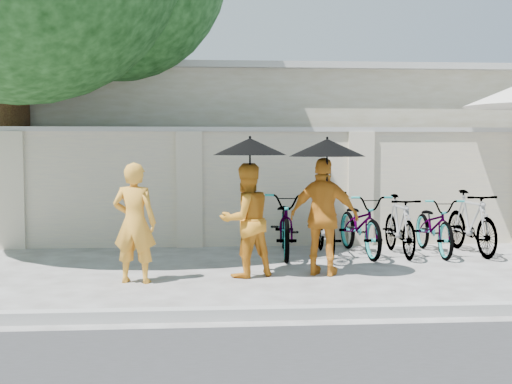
{
  "coord_description": "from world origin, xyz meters",
  "views": [
    {
      "loc": [
        -0.66,
        -8.04,
        1.73
      ],
      "look_at": [
        -0.0,
        0.95,
        1.1
      ],
      "focal_mm": 45.0,
      "sensor_mm": 36.0,
      "label": 1
    }
  ],
  "objects": [
    {
      "name": "compound_wall",
      "position": [
        1.0,
        3.2,
        1.0
      ],
      "size": [
        20.0,
        0.3,
        2.0
      ],
      "primitive_type": "cube",
      "color": "beige",
      "rests_on": "ground"
    },
    {
      "name": "bike_1",
      "position": [
        1.17,
        1.91,
        0.56
      ],
      "size": [
        0.6,
        1.89,
        1.12
      ],
      "primitive_type": "imported",
      "rotation": [
        0.0,
        0.0,
        -0.04
      ],
      "color": "#9C9C9F",
      "rests_on": "ground"
    },
    {
      "name": "bike_3",
      "position": [
        2.37,
        1.93,
        0.48
      ],
      "size": [
        0.46,
        1.61,
        0.97
      ],
      "primitive_type": "imported",
      "rotation": [
        0.0,
        0.0,
        -0.0
      ],
      "color": "#9C9C9F",
      "rests_on": "ground"
    },
    {
      "name": "bike_2",
      "position": [
        1.77,
        2.06,
        0.49
      ],
      "size": [
        0.84,
        1.94,
        0.99
      ],
      "primitive_type": "imported",
      "rotation": [
        0.0,
        0.0,
        0.1
      ],
      "color": "#9C9C9F",
      "rests_on": "ground"
    },
    {
      "name": "parasol_right",
      "position": [
        0.9,
        0.37,
        1.73
      ],
      "size": [
        1.02,
        1.02,
        0.94
      ],
      "color": "black",
      "rests_on": "ground"
    },
    {
      "name": "monk_left",
      "position": [
        -1.61,
        0.16,
        0.77
      ],
      "size": [
        0.62,
        0.47,
        1.54
      ],
      "primitive_type": "imported",
      "rotation": [
        0.0,
        0.0,
        2.95
      ],
      "color": "gold",
      "rests_on": "ground"
    },
    {
      "name": "bike_5",
      "position": [
        3.58,
        2.0,
        0.51
      ],
      "size": [
        0.59,
        1.74,
        1.03
      ],
      "primitive_type": "imported",
      "rotation": [
        0.0,
        0.0,
        0.07
      ],
      "color": "#9C9C9F",
      "rests_on": "ground"
    },
    {
      "name": "kerb",
      "position": [
        0.0,
        -1.7,
        0.06
      ],
      "size": [
        40.0,
        0.16,
        0.12
      ],
      "primitive_type": "cube",
      "color": "#A3A39F",
      "rests_on": "ground"
    },
    {
      "name": "bike_0",
      "position": [
        0.56,
        2.05,
        0.52
      ],
      "size": [
        0.85,
        2.02,
        1.03
      ],
      "primitive_type": "imported",
      "rotation": [
        0.0,
        0.0,
        -0.09
      ],
      "color": "#9C9C9F",
      "rests_on": "ground"
    },
    {
      "name": "monk_center",
      "position": [
        -0.17,
        0.45,
        0.76
      ],
      "size": [
        0.91,
        0.83,
        1.52
      ],
      "primitive_type": "imported",
      "rotation": [
        0.0,
        0.0,
        3.58
      ],
      "color": "orange",
      "rests_on": "ground"
    },
    {
      "name": "monk_right",
      "position": [
        0.88,
        0.45,
        0.8
      ],
      "size": [
        1.01,
        0.73,
        1.59
      ],
      "primitive_type": "imported",
      "rotation": [
        0.0,
        0.0,
        2.73
      ],
      "color": "orange",
      "rests_on": "ground"
    },
    {
      "name": "building_behind",
      "position": [
        2.0,
        7.0,
        1.6
      ],
      "size": [
        14.0,
        6.0,
        3.2
      ],
      "primitive_type": "cube",
      "color": "beige",
      "rests_on": "ground"
    },
    {
      "name": "bike_4",
      "position": [
        2.97,
        2.02,
        0.46
      ],
      "size": [
        0.65,
        1.77,
        0.92
      ],
      "primitive_type": "imported",
      "rotation": [
        0.0,
        0.0,
        -0.02
      ],
      "color": "#9C9C9F",
      "rests_on": "ground"
    },
    {
      "name": "ground",
      "position": [
        0.0,
        0.0,
        0.0
      ],
      "size": [
        80.0,
        80.0,
        0.0
      ],
      "primitive_type": "plane",
      "color": "#B6B6B5"
    },
    {
      "name": "parasol_center",
      "position": [
        -0.12,
        0.37,
        1.74
      ],
      "size": [
        0.97,
        0.97,
        0.99
      ],
      "color": "black",
      "rests_on": "ground"
    }
  ]
}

